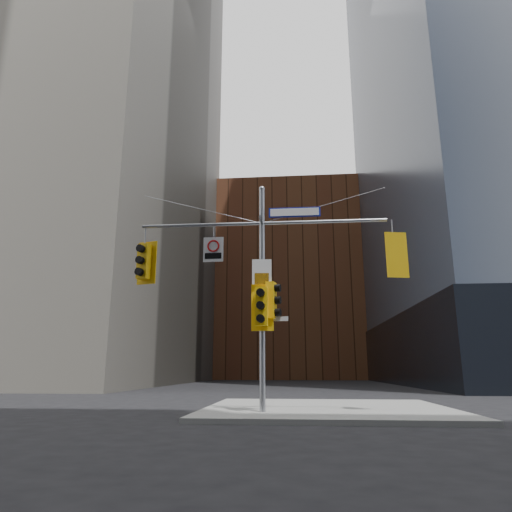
% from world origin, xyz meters
% --- Properties ---
extents(ground, '(160.00, 160.00, 0.00)m').
position_xyz_m(ground, '(0.00, 0.00, 0.00)').
color(ground, black).
rests_on(ground, ground).
extents(sidewalk_corner, '(8.00, 8.00, 0.15)m').
position_xyz_m(sidewalk_corner, '(2.00, 4.00, 0.07)').
color(sidewalk_corner, gray).
rests_on(sidewalk_corner, ground).
extents(tower_nw, '(36.00, 36.00, 80.00)m').
position_xyz_m(tower_nw, '(-28.00, 32.00, 40.00)').
color(tower_nw, gray).
rests_on(tower_nw, ground).
extents(brick_midrise, '(26.00, 20.00, 28.00)m').
position_xyz_m(brick_midrise, '(0.00, 58.00, 14.00)').
color(brick_midrise, brown).
rests_on(brick_midrise, ground).
extents(signal_assembly, '(8.00, 0.80, 7.30)m').
position_xyz_m(signal_assembly, '(0.00, 1.99, 4.42)').
color(signal_assembly, gray).
rests_on(signal_assembly, ground).
extents(traffic_light_west_arm, '(0.68, 0.63, 1.44)m').
position_xyz_m(traffic_light_west_arm, '(-3.89, 2.01, 4.80)').
color(traffic_light_west_arm, yellow).
rests_on(traffic_light_west_arm, ground).
extents(traffic_light_east_arm, '(0.68, 0.61, 1.44)m').
position_xyz_m(traffic_light_east_arm, '(4.15, 1.99, 4.80)').
color(traffic_light_east_arm, yellow).
rests_on(traffic_light_east_arm, ground).
extents(traffic_light_pole_side, '(0.49, 0.42, 1.15)m').
position_xyz_m(traffic_light_pole_side, '(0.33, 1.99, 3.46)').
color(traffic_light_pole_side, yellow).
rests_on(traffic_light_pole_side, ground).
extents(traffic_light_pole_front, '(0.69, 0.56, 1.45)m').
position_xyz_m(traffic_light_pole_front, '(0.00, 1.73, 3.24)').
color(traffic_light_pole_front, yellow).
rests_on(traffic_light_pole_front, ground).
extents(street_sign_blade, '(1.68, 0.05, 0.33)m').
position_xyz_m(street_sign_blade, '(1.07, 2.00, 6.35)').
color(street_sign_blade, '#101D94').
rests_on(street_sign_blade, ground).
extents(regulatory_sign_arm, '(0.66, 0.08, 0.82)m').
position_xyz_m(regulatory_sign_arm, '(-1.59, 1.97, 5.18)').
color(regulatory_sign_arm, silver).
rests_on(regulatory_sign_arm, ground).
extents(regulatory_sign_pole, '(0.61, 0.09, 0.80)m').
position_xyz_m(regulatory_sign_pole, '(0.00, 1.88, 4.34)').
color(regulatory_sign_pole, silver).
rests_on(regulatory_sign_pole, ground).
extents(street_blade_ew, '(0.71, 0.10, 0.14)m').
position_xyz_m(street_blade_ew, '(0.45, 2.00, 2.88)').
color(street_blade_ew, silver).
rests_on(street_blade_ew, ground).
extents(street_blade_ns, '(0.05, 0.82, 0.16)m').
position_xyz_m(street_blade_ns, '(0.00, 2.45, 2.76)').
color(street_blade_ns, '#145926').
rests_on(street_blade_ns, ground).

